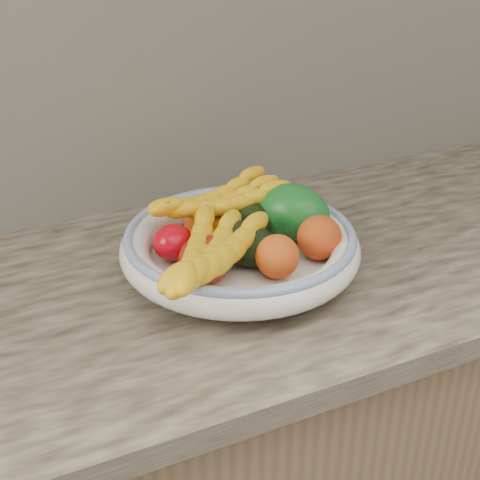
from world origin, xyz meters
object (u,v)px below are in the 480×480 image
Objects in this scene: fruit_bowl at (240,246)px; banana_bunch_front at (208,261)px; green_mango at (292,212)px; banana_bunch_back at (217,205)px.

fruit_bowl is 0.12m from banana_bunch_front.
fruit_bowl is 2.86× the size of green_mango.
fruit_bowl is at bearing -7.60° from banana_bunch_front.
green_mango is at bearing -20.95° from banana_bunch_front.
banana_bunch_front is (-0.20, -0.10, 0.01)m from green_mango.
green_mango is at bearing 13.95° from fruit_bowl.
banana_bunch_back is (-0.11, 0.05, 0.01)m from green_mango.
green_mango reaches higher than banana_bunch_front.
banana_bunch_back is 0.84× the size of banana_bunch_front.
banana_bunch_front is at bearing -125.56° from banana_bunch_back.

